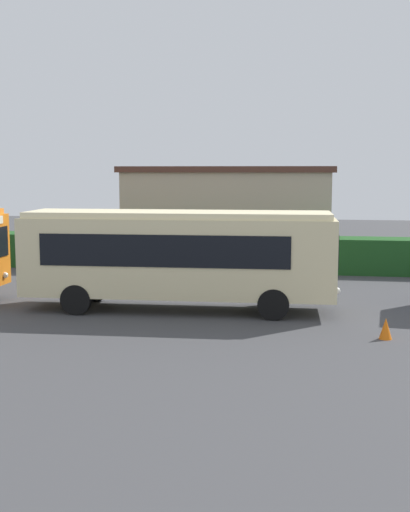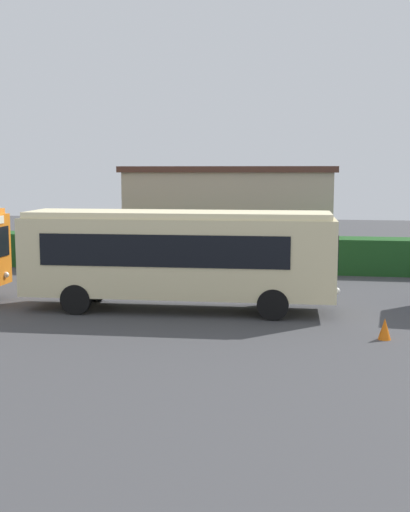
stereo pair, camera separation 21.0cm
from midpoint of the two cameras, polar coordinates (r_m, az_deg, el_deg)
ground_plane at (r=23.01m, az=-1.35°, el=-4.29°), size 82.86×82.86×0.00m
bus_cream at (r=21.91m, az=-2.07°, el=0.18°), size 10.54×2.80×3.34m
hedge_row at (r=30.96m, az=1.53°, el=0.27°), size 53.43×1.75×1.61m
depot_building at (r=34.95m, az=2.64°, el=3.80°), size 10.72×6.88×4.88m
traffic_cone at (r=19.05m, az=15.67°, el=-6.13°), size 0.36×0.36×0.60m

